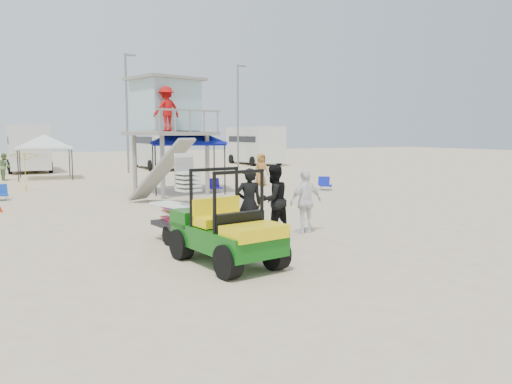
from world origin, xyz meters
name	(u,v)px	position (x,y,z in m)	size (l,w,h in m)	color
ground	(307,282)	(0.00, 0.00, 0.00)	(140.00, 140.00, 0.00)	beige
utility_cart	(226,221)	(-0.79, 1.80, 0.90)	(1.63, 2.69, 1.92)	#0D530F
surf_trailer	(188,211)	(-0.79, 4.14, 0.78)	(1.47, 2.34, 1.92)	black
man_left	(249,204)	(0.73, 3.84, 0.90)	(0.66, 0.43, 1.81)	black
man_mid	(274,200)	(1.58, 4.09, 0.93)	(0.90, 0.70, 1.85)	black
man_right	(306,202)	(2.43, 3.84, 0.85)	(1.00, 0.42, 1.70)	white
lifeguard_tower	(167,110)	(1.78, 13.99, 3.70)	(3.82, 3.82, 4.97)	gray
canopy_blue	(187,129)	(2.88, 14.62, 2.89)	(3.81, 3.81, 3.43)	black
canopy_white_c	(44,137)	(-2.43, 24.56, 2.48)	(3.18, 3.18, 3.03)	black
umbrella_b	(26,171)	(-3.75, 18.09, 0.93)	(2.04, 2.08, 1.87)	gold
beach_chair_a	(0,193)	(-4.87, 15.03, 0.31)	(0.60, 0.65, 0.64)	#1040B6
beach_chair_b	(215,186)	(3.83, 13.62, 0.31)	(0.56, 0.59, 0.64)	#190FAB
beach_chair_c	(325,183)	(8.88, 12.15, 0.31)	(0.74, 0.85, 0.64)	#0F1BAB
rv_mid_left	(28,146)	(-3.00, 31.49, 1.80)	(2.65, 6.50, 3.25)	silver
rv_mid_right	(158,145)	(6.00, 29.99, 1.80)	(2.64, 7.00, 3.25)	silver
rv_far_right	(255,144)	(15.00, 31.49, 1.80)	(2.64, 6.60, 3.25)	silver
light_pole_left	(127,114)	(3.00, 27.00, 4.00)	(0.14, 0.14, 8.00)	slate
light_pole_right	(238,117)	(12.00, 28.50, 4.00)	(0.14, 0.14, 8.00)	slate
distant_beachgoers	(126,168)	(1.26, 19.93, 0.81)	(12.51, 10.15, 1.66)	#648650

